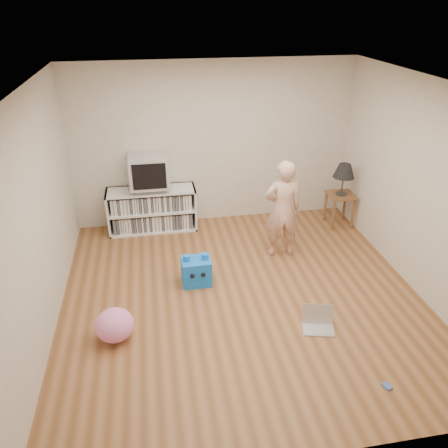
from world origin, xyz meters
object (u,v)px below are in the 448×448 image
Objects in this scene: media_unit at (152,209)px; table_lamp at (344,172)px; crt_tv at (149,170)px; side_table at (340,202)px; plush_blue at (196,271)px; person at (282,209)px; plush_pink at (115,325)px; laptop at (318,321)px; dvd_deck at (150,187)px.

table_lamp is (3.04, -0.39, 0.59)m from media_unit.
crt_tv reaches higher than media_unit.
side_table is 1.25× the size of plush_blue.
media_unit is 0.96× the size of person.
person is 2.78m from plush_pink.
media_unit reaches higher than plush_blue.
plush_blue reaches higher than plush_pink.
media_unit is 3.30m from laptop.
table_lamp reaches higher than plush_pink.
table_lamp is at bearing 0.00° from side_table.
dvd_deck is at bearing 90.00° from crt_tv.
media_unit is 2.60m from plush_pink.
media_unit is at bearing 78.96° from plush_pink.
plush_pink is at bearing -101.04° from media_unit.
person reaches higher than dvd_deck.
table_lamp is at bearing -6.88° from crt_tv.
media_unit is 3.19× the size of plush_blue.
side_table reaches higher than plush_pink.
media_unit is 3.39× the size of laptop.
plush_blue is (-2.52, -1.26, -0.76)m from table_lamp.
person is at bearing 103.01° from laptop.
dvd_deck is 1.04× the size of plush_pink.
plush_pink is (-3.54, -2.16, -0.23)m from side_table.
crt_tv is 1.90m from plush_blue.
crt_tv reaches higher than table_lamp.
dvd_deck is 3.08m from side_table.
table_lamp is at bearing 76.00° from laptop.
side_table is 0.53m from table_lamp.
media_unit is 2.17m from person.
plush_pink is at bearing -101.11° from dvd_deck.
table_lamp is (0.00, 0.00, 0.53)m from side_table.
person reaches higher than media_unit.
person is at bearing -148.90° from side_table.
side_table is (3.04, -0.37, -0.32)m from dvd_deck.
media_unit is 1.73m from plush_blue.
table_lamp is 2.92m from plush_blue.
side_table is 4.15m from plush_pink.
dvd_deck is at bearing 173.06° from side_table.
side_table is at bearing -147.03° from person.
plush_pink is (-2.32, -1.43, -0.55)m from person.
media_unit is 2.55× the size of side_table.
media_unit is 3.11× the size of dvd_deck.
crt_tv is at bearing 106.92° from plush_blue.
laptop is 2.31m from plush_pink.
plush_blue is at bearing -72.51° from media_unit.
media_unit is 3.07m from side_table.
crt_tv is at bearing -90.00° from media_unit.
crt_tv is (0.00, -0.00, 0.29)m from dvd_deck.
media_unit is 2.33× the size of crt_tv.
person is at bearing -31.27° from dvd_deck.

